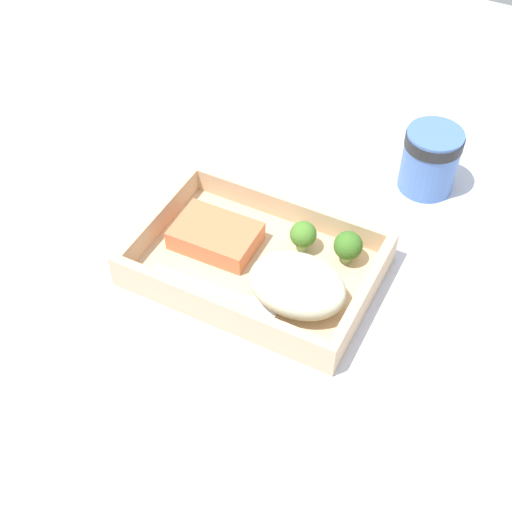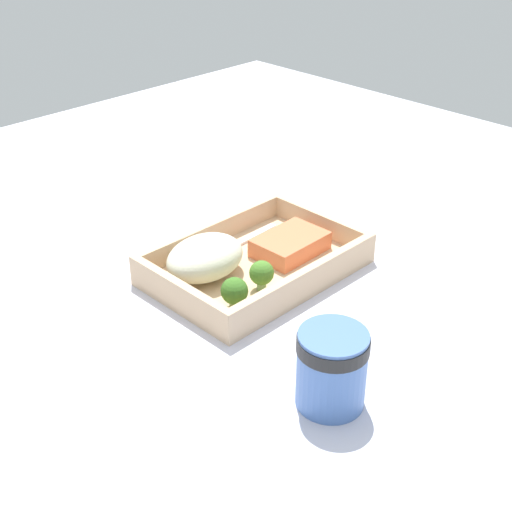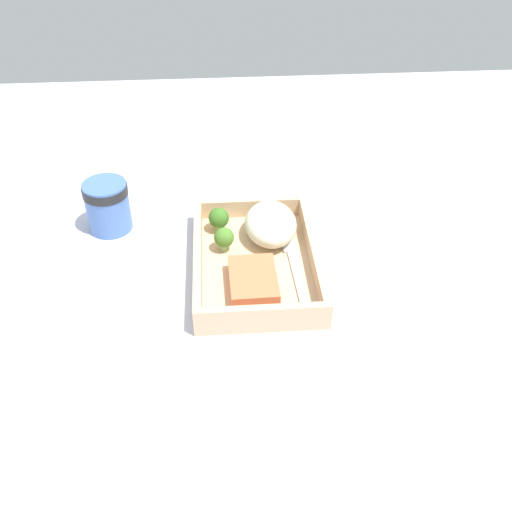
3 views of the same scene
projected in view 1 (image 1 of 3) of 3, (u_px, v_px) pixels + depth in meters
ground_plane at (256, 277)px, 87.21cm from camera, size 160.00×160.00×2.00cm
takeout_tray at (256, 268)px, 86.04cm from camera, size 28.50×19.50×1.20cm
tray_rim at (256, 255)px, 84.42cm from camera, size 28.50×19.50×3.25cm
salmon_fillet at (216, 236)px, 87.04cm from camera, size 10.31×7.27×2.66cm
mashed_potatoes at (297, 285)px, 79.68cm from camera, size 11.39×8.56×5.59cm
broccoli_floret_1 at (348, 246)px, 84.23cm from camera, size 3.48×3.48×4.35cm
broccoli_floret_2 at (303, 235)px, 85.58cm from camera, size 3.27×3.27×4.19cm
fork at (224, 294)px, 82.19cm from camera, size 15.85×2.33×0.44cm
paper_cup at (431, 157)px, 93.51cm from camera, size 7.62×7.62×8.93cm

